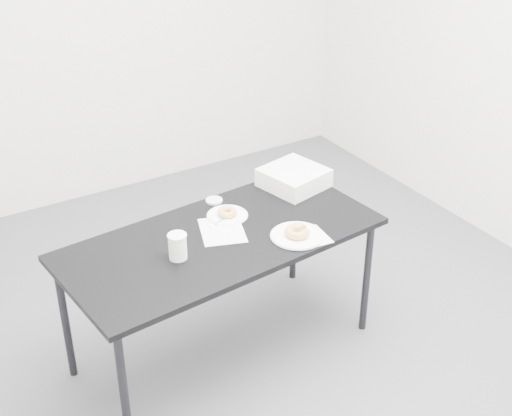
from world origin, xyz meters
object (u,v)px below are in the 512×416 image
plate_far (227,215)px  bakery_box (294,178)px  scorecard (222,230)px  table (221,246)px  donut_far (227,212)px  coffee_cup (178,246)px  plate_near (297,236)px  pen (223,219)px  donut_near (297,232)px

plate_far → bakery_box: 0.48m
plate_far → bakery_box: (0.47, 0.10, 0.05)m
scorecard → plate_far: bearing=70.0°
table → donut_far: bearing=46.2°
scorecard → coffee_cup: coffee_cup is taller
plate_near → plate_far: 0.40m
pen → bakery_box: size_ratio=0.41×
donut_far → bakery_box: bakery_box is taller
plate_near → table: bearing=147.9°
donut_near → bakery_box: 0.53m
table → bakery_box: 0.65m
donut_near → scorecard: bearing=139.5°
table → pen: bearing=51.6°
donut_far → scorecard: bearing=-129.3°
plate_near → plate_far: (-0.19, 0.35, -0.00)m
scorecard → donut_far: bearing=70.0°
bakery_box → donut_far: bearing=179.0°
plate_near → donut_far: bearing=118.1°
donut_far → plate_far: bearing=180.0°
plate_near → donut_far: 0.40m
coffee_cup → donut_near: bearing=-13.0°
donut_near → plate_far: donut_near is taller
donut_far → coffee_cup: bearing=-150.0°
coffee_cup → table: bearing=13.9°
donut_far → plate_near: bearing=-61.9°
plate_near → bakery_box: bearing=57.9°
table → pen: 0.17m
donut_near → donut_far: size_ratio=1.24×
coffee_cup → bakery_box: (0.85, 0.32, -0.01)m
donut_far → coffee_cup: coffee_cup is taller
table → plate_near: size_ratio=6.22×
table → plate_far: (0.12, 0.16, 0.06)m
plate_far → donut_far: size_ratio=2.13×
donut_near → coffee_cup: 0.58m
table → bakery_box: size_ratio=5.33×
plate_near → coffee_cup: (-0.57, 0.13, 0.06)m
table → scorecard: bearing=48.9°
coffee_cup → plate_far: bearing=30.0°
coffee_cup → pen: bearing=29.5°
scorecard → table: bearing=-106.4°
pen → plate_near: bearing=-78.6°
scorecard → bakery_box: size_ratio=0.87×
table → plate_far: 0.21m
plate_near → bakery_box: (0.28, 0.45, 0.04)m
pen → bakery_box: (0.51, 0.12, 0.04)m
scorecard → plate_near: plate_near is taller
donut_near → bakery_box: bearing=57.9°
pen → table: bearing=-146.6°
table → bakery_box: (0.59, 0.25, 0.10)m
scorecard → pen: bearing=77.9°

